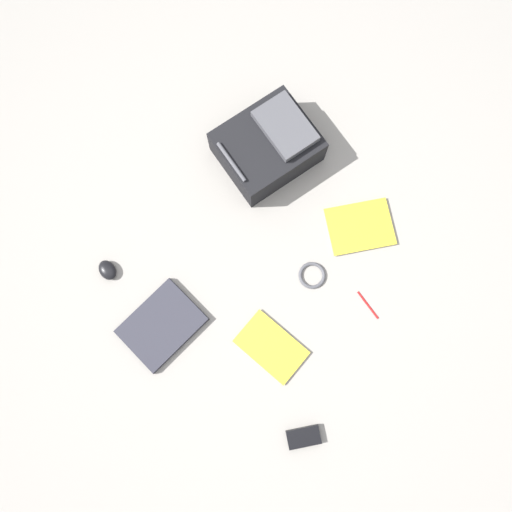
% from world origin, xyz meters
% --- Properties ---
extents(ground_plane, '(4.10, 4.10, 0.00)m').
position_xyz_m(ground_plane, '(0.00, 0.00, 0.00)').
color(ground_plane, gray).
extents(backpack, '(0.46, 0.42, 0.20)m').
position_xyz_m(backpack, '(-0.42, -0.29, 0.09)').
color(backpack, black).
rests_on(backpack, ground_plane).
extents(laptop, '(0.34, 0.27, 0.03)m').
position_xyz_m(laptop, '(0.45, -0.14, 0.02)').
color(laptop, '#24242C').
rests_on(laptop, ground_plane).
extents(book_manual, '(0.18, 0.28, 0.02)m').
position_xyz_m(book_manual, '(0.22, 0.27, 0.01)').
color(book_manual, silver).
rests_on(book_manual, ground_plane).
extents(book_red, '(0.35, 0.34, 0.02)m').
position_xyz_m(book_red, '(-0.42, 0.23, 0.01)').
color(book_red, silver).
rests_on(book_red, ground_plane).
extents(computer_mouse, '(0.09, 0.10, 0.04)m').
position_xyz_m(computer_mouse, '(0.43, -0.47, 0.02)').
color(computer_mouse, black).
rests_on(computer_mouse, ground_plane).
extents(cable_coil, '(0.12, 0.12, 0.01)m').
position_xyz_m(cable_coil, '(-0.12, 0.21, 0.01)').
color(cable_coil, '#4C4C51').
rests_on(cable_coil, ground_plane).
extents(power_brick, '(0.15, 0.14, 0.03)m').
position_xyz_m(power_brick, '(0.41, 0.60, 0.01)').
color(power_brick, black).
rests_on(power_brick, ground_plane).
extents(pen_black, '(0.04, 0.14, 0.01)m').
position_xyz_m(pen_black, '(-0.18, 0.47, 0.00)').
color(pen_black, red).
rests_on(pen_black, ground_plane).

